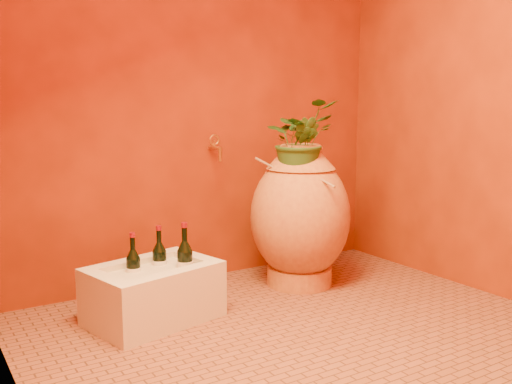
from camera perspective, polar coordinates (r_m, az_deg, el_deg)
floor at (r=2.84m, az=4.22°, el=-13.57°), size 2.50×2.50×0.00m
wall_back at (r=3.48m, az=-5.54°, el=11.65°), size 2.50×0.02×2.50m
wall_right at (r=3.51m, az=21.45°, el=11.05°), size 0.02×2.00×2.50m
amphora at (r=3.39m, az=4.44°, el=-2.37°), size 0.61×0.63×0.84m
stone_basin at (r=2.94m, az=-10.22°, el=-9.99°), size 0.69×0.55×0.29m
wine_bottle_a at (r=2.93m, az=-7.11°, el=-7.14°), size 0.08×0.08×0.33m
wine_bottle_b at (r=2.91m, az=-12.15°, el=-7.64°), size 0.07×0.07×0.30m
wine_bottle_c at (r=3.01m, az=-9.62°, el=-6.98°), size 0.07×0.07×0.30m
wall_tap at (r=3.44m, az=-4.07°, el=4.56°), size 0.07×0.14×0.16m
plant_main at (r=3.29m, az=4.38°, el=5.26°), size 0.46×0.41×0.46m
plant_side at (r=3.23m, az=4.63°, el=4.55°), size 0.24×0.24×0.34m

